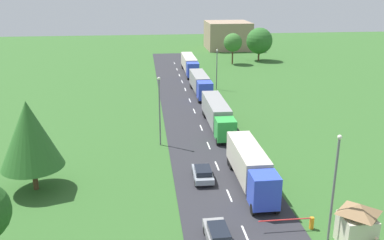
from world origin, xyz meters
name	(u,v)px	position (x,y,z in m)	size (l,w,h in m)	color
road	(207,142)	(0.00, 24.50, 0.03)	(10.00, 140.00, 0.06)	#2B2B30
lane_marking_centre	(212,154)	(0.00, 20.48, 0.07)	(0.16, 120.31, 0.01)	white
truck_lead	(250,166)	(2.42, 12.18, 2.17)	(2.52, 11.87, 3.67)	blue
truck_second	(217,113)	(2.21, 29.91, 2.11)	(2.52, 14.03, 3.56)	green
truck_third	(200,83)	(2.36, 48.33, 2.08)	(2.63, 12.63, 3.46)	blue
truck_fourth	(190,64)	(2.47, 67.19, 2.12)	(2.53, 14.73, 3.55)	blue
car_lead	(218,236)	(-2.43, 2.69, 0.85)	(1.82, 4.41, 1.52)	gray
car_second	(203,173)	(-2.05, 13.91, 0.79)	(1.97, 4.07, 1.38)	#8C939E
guard_booth	(357,224)	(8.09, 1.57, 1.78)	(2.79, 2.69, 3.54)	beige
barrier_gate	(302,222)	(4.80, 4.07, 0.69)	(4.64, 0.28, 1.05)	orange
lamppost_lead	(334,184)	(6.27, 2.33, 4.91)	(0.36, 0.36, 8.86)	slate
lamppost_second	(160,108)	(-5.91, 24.34, 4.80)	(0.36, 0.36, 8.64)	slate
lamppost_third	(217,67)	(5.87, 51.75, 4.24)	(0.36, 0.36, 7.55)	slate
tree_oak	(29,135)	(-18.57, 13.95, 5.69)	(5.95, 5.95, 8.97)	#513823
tree_maple	(233,43)	(14.18, 76.90, 5.26)	(4.50, 4.50, 7.52)	#513823
tree_pine	(259,41)	(21.86, 80.76, 5.07)	(6.61, 6.61, 8.38)	#513823
distant_building	(228,35)	(17.78, 101.56, 4.02)	(12.64, 13.05, 8.03)	#9E846B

